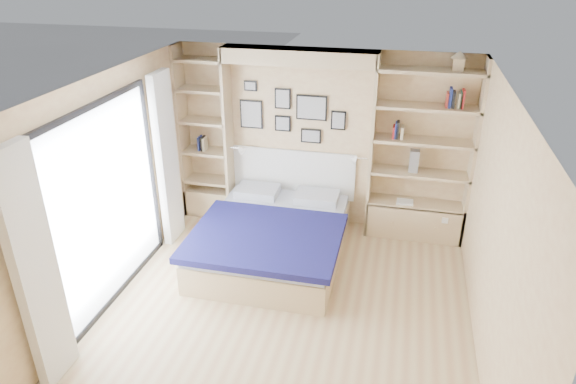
# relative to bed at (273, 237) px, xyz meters

# --- Properties ---
(ground) EXTENTS (4.50, 4.50, 0.00)m
(ground) POSITION_rel_bed_xyz_m (0.41, -1.13, -0.28)
(ground) COLOR tan
(ground) RESTS_ON ground
(room_shell) EXTENTS (4.50, 4.50, 4.50)m
(room_shell) POSITION_rel_bed_xyz_m (0.03, 0.39, 0.79)
(room_shell) COLOR beige
(room_shell) RESTS_ON ground
(bed) EXTENTS (1.81, 2.23, 1.07)m
(bed) POSITION_rel_bed_xyz_m (0.00, 0.00, 0.00)
(bed) COLOR tan
(bed) RESTS_ON ground
(photo_gallery) EXTENTS (1.48, 0.02, 0.82)m
(photo_gallery) POSITION_rel_bed_xyz_m (-0.04, 1.09, 1.32)
(photo_gallery) COLOR black
(photo_gallery) RESTS_ON ground
(reading_lamps) EXTENTS (1.92, 0.12, 0.15)m
(reading_lamps) POSITION_rel_bed_xyz_m (0.11, 0.87, 0.82)
(reading_lamps) COLOR silver
(reading_lamps) RESTS_ON ground
(shelf_decor) EXTENTS (3.52, 0.23, 2.03)m
(shelf_decor) POSITION_rel_bed_xyz_m (1.50, 0.94, 1.42)
(shelf_decor) COLOR #A51E1E
(shelf_decor) RESTS_ON ground
(deck) EXTENTS (3.20, 4.00, 0.05)m
(deck) POSITION_rel_bed_xyz_m (-3.19, -1.13, -0.28)
(deck) COLOR brown
(deck) RESTS_ON ground
(deck_chair) EXTENTS (0.65, 0.92, 0.85)m
(deck_chair) POSITION_rel_bed_xyz_m (-3.04, -0.28, 0.13)
(deck_chair) COLOR tan
(deck_chair) RESTS_ON ground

